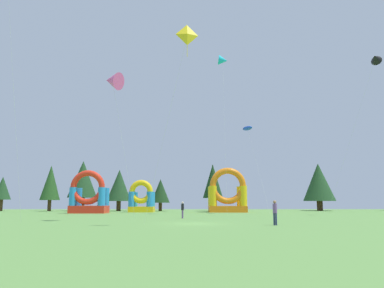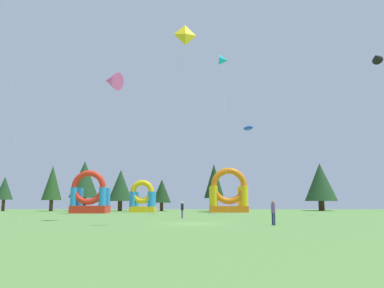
{
  "view_description": "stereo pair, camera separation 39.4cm",
  "coord_description": "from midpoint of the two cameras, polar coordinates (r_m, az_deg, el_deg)",
  "views": [
    {
      "loc": [
        -0.39,
        -31.36,
        1.78
      ],
      "look_at": [
        0.0,
        13.98,
        8.71
      ],
      "focal_mm": 35.36,
      "sensor_mm": 36.0,
      "label": 1
    },
    {
      "loc": [
        0.0,
        -31.36,
        1.78
      ],
      "look_at": [
        0.0,
        13.98,
        8.71
      ],
      "focal_mm": 35.36,
      "sensor_mm": 36.0,
      "label": 2
    }
  ],
  "objects": [
    {
      "name": "ground_plane",
      "position": [
        31.41,
        -0.14,
        -11.94
      ],
      "size": [
        120.0,
        120.0,
        0.0
      ],
      "primitive_type": "plane",
      "color": "#5B8C42"
    },
    {
      "name": "kite_pink_delta",
      "position": [
        38.34,
        -12.2,
        9.3
      ],
      "size": [
        3.2,
        5.19,
        14.51
      ],
      "color": "#EA599E",
      "rests_on": "ground_plane"
    },
    {
      "name": "kite_black_delta",
      "position": [
        59.09,
        25.76,
        11.55
      ],
      "size": [
        7.18,
        5.76,
        22.22
      ],
      "color": "black",
      "rests_on": "ground_plane"
    },
    {
      "name": "kite_blue_parafoil",
      "position": [
        60.0,
        8.17,
        2.35
      ],
      "size": [
        3.11,
        6.01,
        13.59
      ],
      "color": "blue",
      "rests_on": "ground_plane"
    },
    {
      "name": "kite_yellow_diamond",
      "position": [
        30.76,
        -1.1,
        16.03
      ],
      "size": [
        4.09,
        2.75,
        15.35
      ],
      "color": "yellow",
      "rests_on": "ground_plane"
    },
    {
      "name": "kite_cyan_delta",
      "position": [
        58.9,
        4.49,
        12.45
      ],
      "size": [
        1.58,
        4.98,
        23.85
      ],
      "color": "#19B7CC",
      "rests_on": "ground_plane"
    },
    {
      "name": "person_near_camera",
      "position": [
        29.95,
        12.02,
        -9.77
      ],
      "size": [
        0.45,
        0.45,
        1.88
      ],
      "rotation": [
        0.0,
        0.0,
        2.27
      ],
      "color": "navy",
      "rests_on": "ground_plane"
    },
    {
      "name": "person_left_edge",
      "position": [
        41.29,
        -1.71,
        -9.68
      ],
      "size": [
        0.4,
        0.4,
        1.79
      ],
      "rotation": [
        0.0,
        0.0,
        5.08
      ],
      "color": "#724C8C",
      "rests_on": "ground_plane"
    },
    {
      "name": "inflatable_orange_dome",
      "position": [
        66.19,
        -7.78,
        -8.44
      ],
      "size": [
        4.23,
        4.14,
        5.45
      ],
      "color": "yellow",
      "rests_on": "ground_plane"
    },
    {
      "name": "inflatable_yellow_castle",
      "position": [
        61.88,
        -15.49,
        -7.87
      ],
      "size": [
        5.55,
        4.06,
        6.63
      ],
      "color": "red",
      "rests_on": "ground_plane"
    },
    {
      "name": "inflatable_blue_arch",
      "position": [
        65.11,
        5.2,
        -7.85
      ],
      "size": [
        6.36,
        4.63,
        7.47
      ],
      "color": "orange",
      "rests_on": "ground_plane"
    },
    {
      "name": "tree_row_0",
      "position": [
        82.09,
        -26.81,
        -5.99
      ],
      "size": [
        3.29,
        3.29,
        6.57
      ],
      "color": "#4C331E",
      "rests_on": "ground_plane"
    },
    {
      "name": "tree_row_1",
      "position": [
        78.11,
        -20.69,
        -5.51
      ],
      "size": [
        3.73,
        3.73,
        8.73
      ],
      "color": "#4C331E",
      "rests_on": "ground_plane"
    },
    {
      "name": "tree_row_2",
      "position": [
        79.18,
        -16.29,
        -5.15
      ],
      "size": [
        5.79,
        5.79,
        9.9
      ],
      "color": "#4C331E",
      "rests_on": "ground_plane"
    },
    {
      "name": "tree_row_3",
      "position": [
        75.47,
        -11.08,
        -6.15
      ],
      "size": [
        4.65,
        4.65,
        8.0
      ],
      "color": "#4C331E",
      "rests_on": "ground_plane"
    },
    {
      "name": "tree_row_4",
      "position": [
        73.75,
        -4.93,
        -7.09
      ],
      "size": [
        3.64,
        3.64,
        6.08
      ],
      "color": "#4C331E",
      "rests_on": "ground_plane"
    },
    {
      "name": "tree_row_5",
      "position": [
        73.24,
        3.0,
        -5.63
      ],
      "size": [
        3.85,
        3.85,
        8.99
      ],
      "color": "#4C331E",
      "rests_on": "ground_plane"
    },
    {
      "name": "tree_row_6",
      "position": [
        80.51,
        18.43,
        -5.49
      ],
      "size": [
        6.34,
        6.34,
        9.46
      ],
      "color": "#4C331E",
      "rests_on": "ground_plane"
    }
  ]
}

